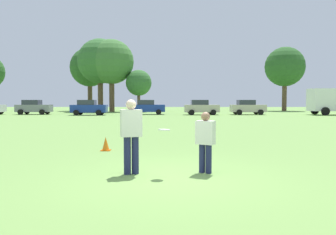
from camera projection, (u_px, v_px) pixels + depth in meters
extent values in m
plane|color=#6B9347|center=(171.00, 178.00, 7.56)|extent=(168.94, 168.94, 0.00)
cylinder|color=#1E234C|center=(127.00, 155.00, 7.88)|extent=(0.17, 0.17, 0.89)
cylinder|color=#1E234C|center=(135.00, 155.00, 7.93)|extent=(0.17, 0.17, 0.89)
cube|color=silver|center=(131.00, 123.00, 7.87)|extent=(0.54, 0.40, 0.63)
sphere|color=beige|center=(131.00, 105.00, 7.85)|extent=(0.24, 0.24, 0.24)
cylinder|color=#1E234C|center=(209.00, 159.00, 7.99)|extent=(0.15, 0.15, 0.69)
cylinder|color=#1E234C|center=(202.00, 158.00, 8.07)|extent=(0.15, 0.15, 0.69)
cube|color=silver|center=(205.00, 133.00, 8.00)|extent=(0.50, 0.42, 0.56)
sphere|color=#8C664C|center=(206.00, 116.00, 7.98)|extent=(0.21, 0.21, 0.21)
cylinder|color=white|center=(164.00, 130.00, 7.64)|extent=(0.27, 0.27, 0.05)
cube|color=#D8590C|center=(106.00, 150.00, 11.63)|extent=(0.32, 0.32, 0.03)
cone|color=orange|center=(106.00, 143.00, 11.61)|extent=(0.24, 0.24, 0.45)
cylinder|color=black|center=(1.00, 112.00, 42.68)|extent=(0.67, 0.24, 0.66)
cube|color=slate|center=(34.00, 108.00, 42.11)|extent=(4.25, 1.93, 0.90)
cube|color=#2D333D|center=(32.00, 102.00, 42.07)|extent=(2.05, 1.70, 0.64)
cylinder|color=black|center=(47.00, 112.00, 43.16)|extent=(0.67, 0.24, 0.66)
cylinder|color=black|center=(42.00, 112.00, 41.17)|extent=(0.67, 0.24, 0.66)
cylinder|color=black|center=(27.00, 112.00, 43.10)|extent=(0.67, 0.24, 0.66)
cylinder|color=black|center=(20.00, 112.00, 41.11)|extent=(0.67, 0.24, 0.66)
cube|color=navy|center=(89.00, 109.00, 40.11)|extent=(4.25, 1.93, 0.90)
cube|color=#2D333D|center=(87.00, 103.00, 40.07)|extent=(2.05, 1.70, 0.64)
cylinder|color=black|center=(102.00, 112.00, 41.16)|extent=(0.67, 0.24, 0.66)
cylinder|color=black|center=(99.00, 113.00, 39.17)|extent=(0.67, 0.24, 0.66)
cylinder|color=black|center=(80.00, 112.00, 41.10)|extent=(0.67, 0.24, 0.66)
cylinder|color=black|center=(76.00, 113.00, 39.11)|extent=(0.67, 0.24, 0.66)
cube|color=navy|center=(148.00, 108.00, 42.09)|extent=(4.25, 1.93, 0.90)
cube|color=#2D333D|center=(146.00, 102.00, 42.04)|extent=(2.05, 1.70, 0.64)
cylinder|color=black|center=(159.00, 112.00, 43.14)|extent=(0.67, 0.24, 0.66)
cylinder|color=black|center=(159.00, 112.00, 41.14)|extent=(0.67, 0.24, 0.66)
cylinder|color=black|center=(138.00, 112.00, 43.08)|extent=(0.67, 0.24, 0.66)
cylinder|color=black|center=(137.00, 112.00, 41.08)|extent=(0.67, 0.24, 0.66)
cube|color=#B7AD99|center=(202.00, 108.00, 41.03)|extent=(4.25, 1.93, 0.90)
cube|color=#2D333D|center=(200.00, 103.00, 40.99)|extent=(2.05, 1.70, 0.64)
cylinder|color=black|center=(211.00, 112.00, 42.08)|extent=(0.67, 0.24, 0.66)
cylinder|color=black|center=(213.00, 112.00, 40.09)|extent=(0.67, 0.24, 0.66)
cylinder|color=black|center=(190.00, 112.00, 42.02)|extent=(0.67, 0.24, 0.66)
cylinder|color=black|center=(192.00, 112.00, 40.02)|extent=(0.67, 0.24, 0.66)
cube|color=#B7AD99|center=(248.00, 108.00, 41.46)|extent=(4.25, 1.93, 0.90)
cube|color=#2D333D|center=(246.00, 103.00, 41.42)|extent=(2.05, 1.70, 0.64)
cylinder|color=black|center=(256.00, 112.00, 42.51)|extent=(0.67, 0.24, 0.66)
cylinder|color=black|center=(261.00, 112.00, 40.51)|extent=(0.67, 0.24, 0.66)
cylinder|color=black|center=(236.00, 112.00, 42.45)|extent=(0.67, 0.24, 0.66)
cylinder|color=black|center=(239.00, 112.00, 40.45)|extent=(0.67, 0.24, 0.66)
cylinder|color=black|center=(315.00, 111.00, 42.15)|extent=(0.97, 0.31, 0.96)
cylinder|color=black|center=(325.00, 111.00, 39.41)|extent=(0.97, 0.31, 0.96)
cylinder|color=brown|center=(90.00, 97.00, 57.42)|extent=(0.77, 0.77, 4.63)
sphere|color=#285623|center=(90.00, 67.00, 57.17)|extent=(6.61, 6.61, 6.61)
cylinder|color=brown|center=(100.00, 96.00, 52.88)|extent=(0.82, 0.82, 4.91)
sphere|color=#33662D|center=(100.00, 61.00, 52.61)|extent=(7.02, 7.02, 7.02)
cylinder|color=brown|center=(112.00, 96.00, 52.25)|extent=(0.80, 0.80, 4.82)
sphere|color=#3D7033|center=(112.00, 62.00, 51.98)|extent=(6.89, 6.89, 6.89)
cylinder|color=brown|center=(139.00, 103.00, 51.68)|extent=(0.46, 0.46, 2.78)
sphere|color=#33662D|center=(139.00, 83.00, 51.52)|extent=(3.97, 3.97, 3.97)
cylinder|color=brown|center=(284.00, 97.00, 56.65)|extent=(0.77, 0.77, 4.63)
sphere|color=#285623|center=(285.00, 67.00, 56.39)|extent=(6.61, 6.61, 6.61)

